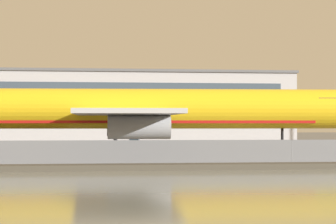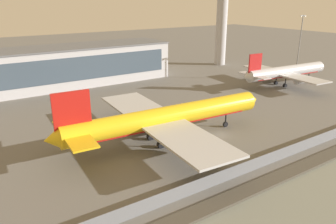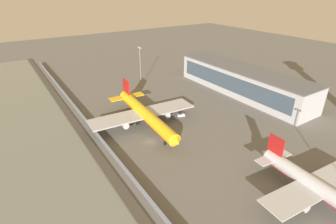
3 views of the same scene
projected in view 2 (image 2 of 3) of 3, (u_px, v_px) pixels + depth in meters
The scene contains 10 objects.
ground_plane at pixel (220, 135), 76.46m from camera, with size 500.00×500.00×0.00m, color #66635E.
shoreline_seawall at pixel (295, 170), 60.25m from camera, with size 320.00×3.00×0.50m.
perimeter_fence at pixel (276, 156), 63.47m from camera, with size 280.00×0.10×2.44m.
cargo_jet_yellow at pixel (165, 118), 71.39m from camera, with size 52.56×45.52×14.34m.
passenger_jet_silver at pixel (286, 72), 118.84m from camera, with size 40.93×34.90×12.75m.
baggage_tug at pixel (134, 114), 87.53m from camera, with size 2.41×3.52×1.80m.
ops_van at pixel (298, 75), 130.76m from camera, with size 5.25×5.07×2.48m.
control_tower at pixel (222, 11), 150.02m from camera, with size 10.04×10.04×43.87m.
terminal_building at pixel (61, 67), 117.64m from camera, with size 80.60×19.43×13.98m.
apron_light_mast_apron_east at pixel (299, 45), 123.69m from camera, with size 3.20×0.40×24.46m.
Camera 2 is at (-49.04, -52.00, 30.19)m, focal length 35.00 mm.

